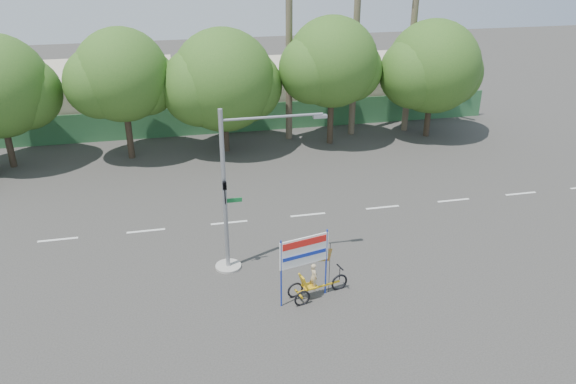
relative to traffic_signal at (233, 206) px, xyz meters
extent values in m
plane|color=#33302D|center=(2.20, -3.98, -2.92)|extent=(120.00, 120.00, 0.00)
cube|color=#336B3D|center=(2.20, 17.52, -1.92)|extent=(38.00, 0.08, 2.00)
cube|color=beige|center=(-7.80, 22.02, -0.92)|extent=(12.00, 8.00, 4.00)
cube|color=beige|center=(10.20, 22.02, -1.12)|extent=(14.00, 8.00, 3.60)
cylinder|color=#473828|center=(-11.80, 14.02, -1.16)|extent=(0.40, 0.40, 3.52)
sphere|color=#204F17|center=(-10.45, 14.32, 1.48)|extent=(4.32, 4.32, 4.32)
cylinder|color=#473828|center=(-4.80, 14.02, -1.05)|extent=(0.40, 0.40, 3.74)
sphere|color=#204F17|center=(-4.80, 14.02, 2.35)|extent=(5.60, 5.60, 5.60)
sphere|color=#204F17|center=(-3.54, 14.32, 1.76)|extent=(4.03, 4.03, 4.03)
sphere|color=#204F17|center=(-6.06, 13.77, 2.01)|extent=(4.26, 4.26, 4.26)
cylinder|color=#473828|center=(1.20, 14.02, -1.27)|extent=(0.40, 0.40, 3.30)
sphere|color=#204F17|center=(1.20, 14.02, 1.73)|extent=(6.40, 6.40, 6.40)
sphere|color=#204F17|center=(2.64, 14.32, 1.21)|extent=(4.61, 4.61, 4.61)
sphere|color=#204F17|center=(-0.24, 13.77, 1.43)|extent=(4.86, 4.86, 4.86)
cylinder|color=#473828|center=(8.20, 14.02, -0.98)|extent=(0.40, 0.40, 3.87)
sphere|color=#204F17|center=(8.20, 14.02, 2.54)|extent=(5.80, 5.80, 5.80)
sphere|color=#204F17|center=(9.50, 14.32, 1.92)|extent=(4.18, 4.18, 4.18)
sphere|color=#204F17|center=(6.89, 13.77, 2.19)|extent=(4.41, 4.41, 4.41)
cylinder|color=#473828|center=(15.20, 14.02, -1.20)|extent=(0.40, 0.40, 3.43)
sphere|color=#204F17|center=(15.20, 14.02, 1.92)|extent=(6.20, 6.20, 6.20)
sphere|color=#204F17|center=(16.59, 14.32, 1.37)|extent=(4.46, 4.46, 4.46)
sphere|color=#204F17|center=(13.80, 13.77, 1.61)|extent=(4.71, 4.71, 4.71)
cylinder|color=#70604C|center=(10.20, 15.52, 5.58)|extent=(0.44, 0.44, 17.00)
cylinder|color=#70604C|center=(14.20, 15.52, 4.58)|extent=(0.44, 0.44, 15.00)
cylinder|color=#70604C|center=(5.70, 15.52, 4.08)|extent=(0.44, 0.44, 14.00)
cylinder|color=gray|center=(-0.30, 0.02, -2.87)|extent=(1.10, 1.10, 0.10)
cylinder|color=gray|center=(-0.30, 0.02, 0.58)|extent=(0.18, 0.18, 7.00)
cylinder|color=gray|center=(1.70, 0.02, 3.63)|extent=(4.00, 0.10, 0.10)
cube|color=gray|center=(3.60, 0.02, 3.53)|extent=(0.55, 0.20, 0.12)
imported|color=black|center=(-0.30, -0.20, 0.68)|extent=(0.16, 0.20, 1.00)
cube|color=#14662D|center=(0.05, 0.02, 0.23)|extent=(0.70, 0.04, 0.18)
torus|color=black|center=(3.86, -2.52, -2.60)|extent=(0.72, 0.25, 0.72)
torus|color=black|center=(2.03, -2.65, -2.62)|extent=(0.67, 0.23, 0.67)
torus|color=black|center=(2.17, -3.24, -2.62)|extent=(0.67, 0.23, 0.67)
cube|color=gold|center=(2.98, -2.73, -2.53)|extent=(1.78, 0.48, 0.06)
cube|color=gold|center=(2.10, -2.94, -2.60)|extent=(0.21, 0.64, 0.05)
cube|color=gold|center=(2.57, -2.83, -2.39)|extent=(0.62, 0.56, 0.06)
cube|color=gold|center=(2.29, -2.90, -2.09)|extent=(0.34, 0.49, 0.58)
cylinder|color=black|center=(3.86, -2.52, -2.17)|extent=(0.04, 0.04, 0.59)
cube|color=black|center=(3.86, -2.52, -1.88)|extent=(0.15, 0.48, 0.04)
imported|color=#CCB284|center=(2.72, -2.80, -1.98)|extent=(0.37, 0.47, 1.15)
cylinder|color=#162EAB|center=(1.37, -3.12, -1.48)|extent=(0.07, 0.07, 2.88)
cylinder|color=#162EAB|center=(3.24, -2.67, -1.48)|extent=(0.07, 0.07, 2.88)
cube|color=white|center=(2.31, -2.90, -0.73)|extent=(1.98, 0.52, 1.17)
cube|color=red|center=(2.32, -2.93, -0.36)|extent=(1.77, 0.44, 0.28)
cube|color=#162EAB|center=(2.32, -2.93, -0.89)|extent=(1.77, 0.44, 0.15)
cylinder|color=black|center=(3.40, -2.63, -1.80)|extent=(0.03, 0.03, 2.24)
cube|color=red|center=(3.03, -2.72, -1.11)|extent=(0.92, 0.24, 0.70)
camera|label=1|loc=(-2.07, -20.42, 10.17)|focal=35.00mm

